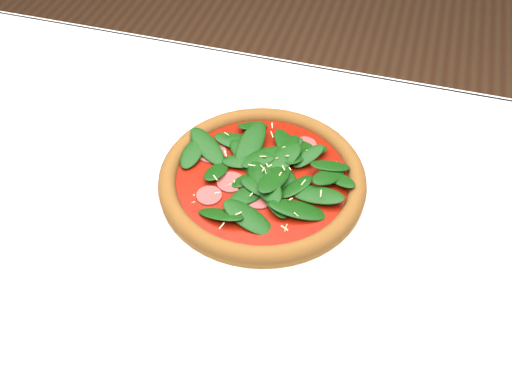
% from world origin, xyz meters
% --- Properties ---
extents(dining_table, '(1.21, 0.81, 0.75)m').
position_xyz_m(dining_table, '(0.00, 0.00, 0.65)').
color(dining_table, white).
rests_on(dining_table, ground).
extents(plate, '(0.33, 0.33, 0.01)m').
position_xyz_m(plate, '(0.04, 0.09, 0.76)').
color(plate, white).
rests_on(plate, dining_table).
extents(pizza, '(0.32, 0.32, 0.04)m').
position_xyz_m(pizza, '(0.04, 0.09, 0.78)').
color(pizza, '#946123').
rests_on(pizza, plate).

